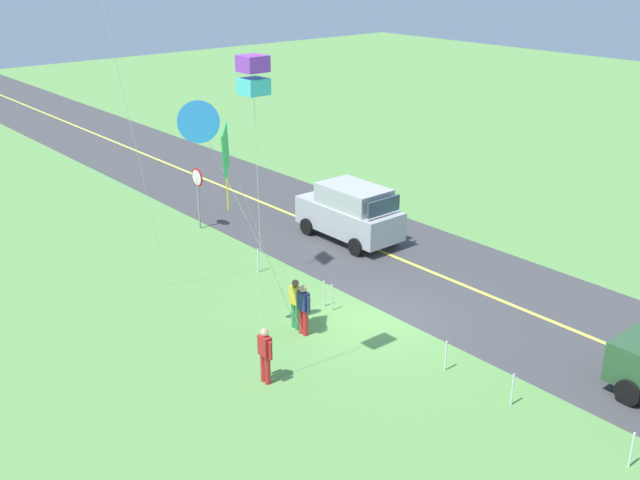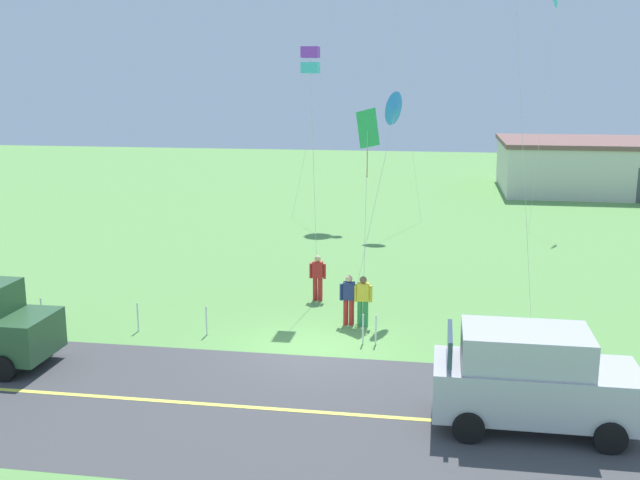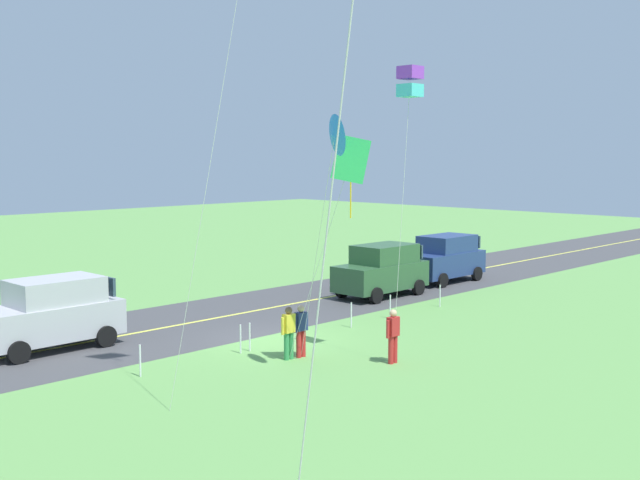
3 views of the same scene
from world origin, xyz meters
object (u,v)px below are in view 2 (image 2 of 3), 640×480
(person_adult_companion, at_px, (363,299))
(kite_yellow_high, at_px, (396,109))
(car_suv_foreground, at_px, (532,378))
(kite_blue_mid, at_px, (368,132))
(kite_red_low, at_px, (310,61))
(person_child_watcher, at_px, (349,298))
(warehouse_distant, at_px, (638,166))
(person_adult_near, at_px, (318,276))

(person_adult_companion, bearing_deg, kite_yellow_high, 30.36)
(car_suv_foreground, distance_m, kite_blue_mid, 10.75)
(kite_blue_mid, bearing_deg, kite_red_low, 166.23)
(person_adult_companion, bearing_deg, person_child_watcher, 128.74)
(car_suv_foreground, xyz_separation_m, kite_blue_mid, (-4.51, 8.55, 4.70))
(kite_red_low, distance_m, warehouse_distant, 33.86)
(person_child_watcher, xyz_separation_m, kite_red_low, (-1.68, 2.73, 7.26))
(warehouse_distant, bearing_deg, person_adult_companion, -116.41)
(person_adult_companion, xyz_separation_m, kite_blue_mid, (-0.15, 2.30, 4.99))
(person_adult_near, distance_m, person_child_watcher, 2.80)
(person_adult_near, relative_size, kite_yellow_high, 0.22)
(person_child_watcher, relative_size, kite_blue_mid, 0.24)
(person_adult_companion, xyz_separation_m, kite_yellow_high, (0.72, 2.54, 5.70))
(car_suv_foreground, bearing_deg, kite_yellow_high, 112.51)
(person_adult_companion, xyz_separation_m, person_child_watcher, (-0.45, 0.06, 0.00))
(car_suv_foreground, xyz_separation_m, person_adult_companion, (-4.36, 6.24, -0.29))
(person_adult_near, xyz_separation_m, kite_blue_mid, (1.69, -0.19, 4.99))
(warehouse_distant, bearing_deg, kite_yellow_high, -117.27)
(kite_yellow_high, xyz_separation_m, warehouse_distant, (14.69, 28.50, -4.81))
(person_adult_near, relative_size, person_adult_companion, 1.00)
(car_suv_foreground, bearing_deg, warehouse_distant, 73.49)
(kite_yellow_high, bearing_deg, person_adult_near, -179.06)
(person_adult_near, xyz_separation_m, warehouse_distant, (17.25, 28.54, 0.89))
(person_adult_companion, relative_size, warehouse_distant, 0.09)
(kite_blue_mid, bearing_deg, car_suv_foreground, -62.16)
(car_suv_foreground, xyz_separation_m, kite_red_low, (-6.49, 9.03, 6.97))
(person_adult_near, xyz_separation_m, person_child_watcher, (1.39, -2.44, 0.00))
(person_adult_near, bearing_deg, warehouse_distant, 47.84)
(person_adult_companion, height_order, warehouse_distant, warehouse_distant)
(car_suv_foreground, bearing_deg, person_child_watcher, 127.35)
(person_adult_near, xyz_separation_m, person_adult_companion, (1.84, -2.50, 0.00))
(person_adult_companion, height_order, kite_red_low, kite_red_low)
(person_child_watcher, bearing_deg, kite_yellow_high, -125.94)
(person_adult_near, relative_size, person_child_watcher, 1.00)
(person_adult_companion, distance_m, kite_red_low, 8.06)
(person_adult_near, bearing_deg, person_adult_companion, -64.64)
(person_adult_companion, bearing_deg, kite_blue_mid, 50.04)
(car_suv_foreground, height_order, kite_red_low, kite_red_low)
(car_suv_foreground, relative_size, kite_yellow_high, 0.62)
(car_suv_foreground, relative_size, kite_red_low, 0.51)
(person_child_watcher, bearing_deg, kite_blue_mid, -108.17)
(car_suv_foreground, height_order, person_child_watcher, car_suv_foreground)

